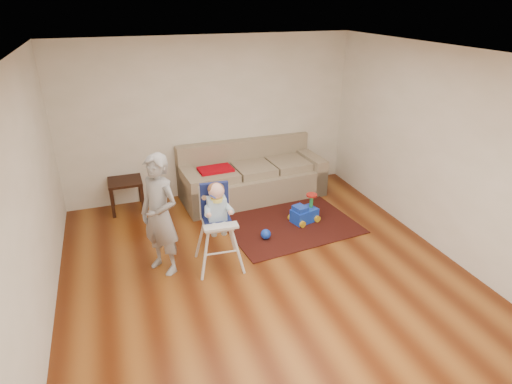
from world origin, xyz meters
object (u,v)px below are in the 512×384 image
object	(u,v)px
high_chair	(218,227)
side_table	(127,195)
toy_ball	(266,234)
ride_on_toy	(305,209)
adult	(160,215)
sofa	(252,172)

from	to	relation	value
high_chair	side_table	bearing A→B (deg)	120.17
side_table	toy_ball	distance (m)	2.49
ride_on_toy	adult	size ratio (longest dim) A/B	0.28
sofa	high_chair	distance (m)	2.17
sofa	ride_on_toy	bearing A→B (deg)	-72.20
side_table	high_chair	size ratio (longest dim) A/B	0.45
sofa	adult	size ratio (longest dim) A/B	1.59
ride_on_toy	side_table	bearing A→B (deg)	136.33
ride_on_toy	toy_ball	distance (m)	0.83
adult	toy_ball	bearing A→B (deg)	62.93
toy_ball	ride_on_toy	bearing A→B (deg)	21.95
ride_on_toy	high_chair	distance (m)	1.75
sofa	side_table	world-z (taller)	sofa
sofa	ride_on_toy	size ratio (longest dim) A/B	5.76
toy_ball	adult	bearing A→B (deg)	-170.25
side_table	ride_on_toy	size ratio (longest dim) A/B	1.21
ride_on_toy	high_chair	size ratio (longest dim) A/B	0.37
side_table	adult	distance (m)	2.04
toy_ball	adult	world-z (taller)	adult
side_table	toy_ball	world-z (taller)	side_table
toy_ball	sofa	bearing A→B (deg)	78.63
sofa	side_table	size ratio (longest dim) A/B	4.76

